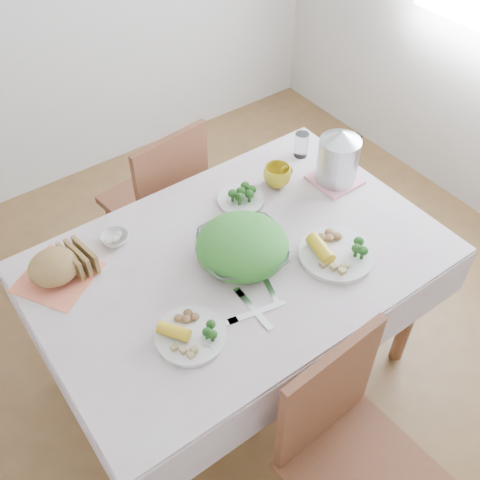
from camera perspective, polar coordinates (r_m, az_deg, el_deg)
floor at (r=2.70m, az=-0.10°, el=-12.71°), size 3.60×3.60×0.00m
dining_table at (r=2.39m, az=-0.11°, el=-7.97°), size 1.40×0.90×0.75m
tablecloth at (r=2.10m, az=-0.12°, el=-1.77°), size 1.50×1.00×0.01m
chair_near at (r=2.01m, az=12.26°, el=-22.18°), size 0.45×0.45×0.95m
chair_far at (r=2.82m, az=-8.82°, el=4.30°), size 0.46×0.46×0.92m
salad_bowl at (r=2.06m, az=0.25°, el=-1.08°), size 0.41×0.41×0.08m
dinner_plate_left at (r=1.86m, az=-5.03°, el=-9.65°), size 0.29×0.29×0.02m
dinner_plate_right at (r=2.12m, az=9.74°, el=-1.48°), size 0.39×0.39×0.02m
broccoli_plate at (r=2.31m, az=0.08°, el=4.11°), size 0.21×0.21×0.02m
napkin at (r=2.13m, az=-18.04°, el=-3.62°), size 0.34×0.34×0.00m
bread_loaf at (r=2.09m, az=-18.38°, el=-2.61°), size 0.18×0.17×0.11m
fruit_bowl at (r=2.19m, az=-12.58°, el=0.15°), size 0.12×0.12×0.03m
yellow_mug at (r=2.38m, az=3.79°, el=6.52°), size 0.15×0.15×0.09m
glass_tumbler at (r=2.54m, az=6.26°, el=9.73°), size 0.08×0.08×0.12m
pink_tray at (r=2.44m, az=9.61°, el=6.06°), size 0.19×0.19×0.01m
electric_kettle at (r=2.38m, az=9.94°, el=8.16°), size 0.18×0.18×0.24m
fork_left at (r=1.93m, az=1.42°, el=-7.09°), size 0.03×0.20×0.00m
fork_right at (r=1.99m, az=3.05°, el=-4.91°), size 0.07×0.18×0.00m
knife at (r=1.93m, az=1.73°, el=-7.31°), size 0.21×0.07×0.00m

